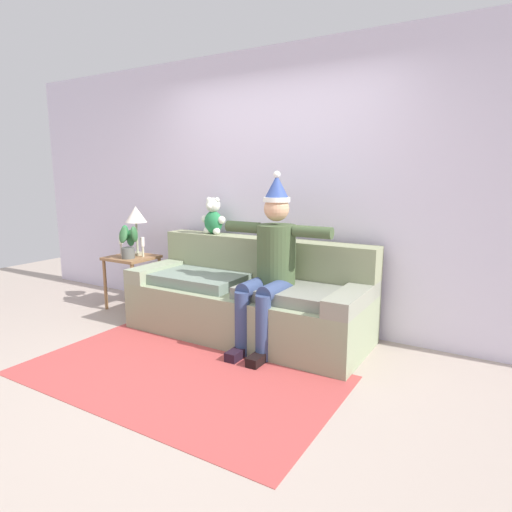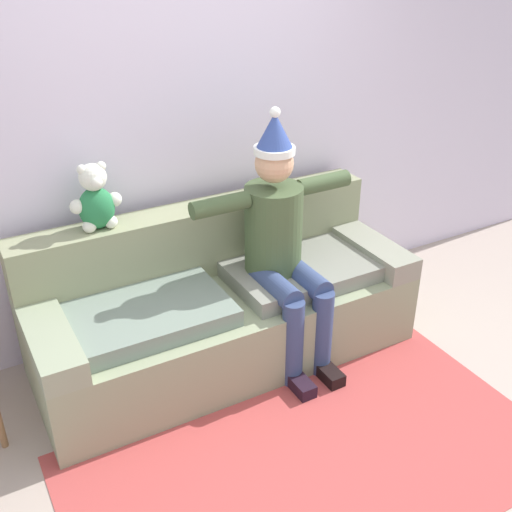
{
  "view_description": "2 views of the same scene",
  "coord_description": "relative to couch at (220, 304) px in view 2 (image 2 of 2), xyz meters",
  "views": [
    {
      "loc": [
        2.09,
        -2.34,
        1.5
      ],
      "look_at": [
        0.16,
        0.88,
        0.79
      ],
      "focal_mm": 30.5,
      "sensor_mm": 36.0,
      "label": 1
    },
    {
      "loc": [
        -1.35,
        -1.84,
        2.38
      ],
      "look_at": [
        0.11,
        0.79,
        0.76
      ],
      "focal_mm": 43.34,
      "sensor_mm": 36.0,
      "label": 2
    }
  ],
  "objects": [
    {
      "name": "person_seated",
      "position": [
        0.32,
        -0.17,
        0.43
      ],
      "size": [
        1.02,
        0.77,
        1.53
      ],
      "color": "#425534",
      "rests_on": "ground_plane"
    },
    {
      "name": "back_wall",
      "position": [
        0.0,
        0.52,
        1.01
      ],
      "size": [
        7.0,
        0.1,
        2.7
      ],
      "primitive_type": "cube",
      "color": "silver",
      "rests_on": "ground_plane"
    },
    {
      "name": "teddy_bear",
      "position": [
        -0.6,
        0.26,
        0.72
      ],
      "size": [
        0.29,
        0.17,
        0.38
      ],
      "color": "#257844",
      "rests_on": "couch"
    },
    {
      "name": "ground_plane",
      "position": [
        0.0,
        -1.03,
        -0.34
      ],
      "size": [
        10.0,
        10.0,
        0.0
      ],
      "primitive_type": "plane",
      "color": "#AF9E91"
    },
    {
      "name": "couch",
      "position": [
        0.0,
        0.0,
        0.0
      ],
      "size": [
        2.27,
        0.89,
        0.89
      ],
      "color": "gray",
      "rests_on": "ground_plane"
    },
    {
      "name": "area_rug",
      "position": [
        0.0,
        -1.05,
        -0.34
      ],
      "size": [
        2.43,
        1.38,
        0.01
      ],
      "primitive_type": "cube",
      "color": "#B54543",
      "rests_on": "ground_plane"
    }
  ]
}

